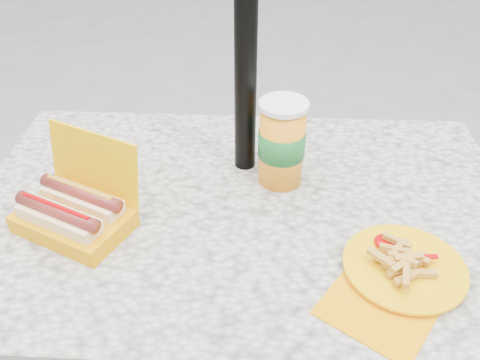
{
  "coord_description": "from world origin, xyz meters",
  "views": [
    {
      "loc": [
        0.04,
        -0.87,
        1.46
      ],
      "look_at": [
        -0.0,
        0.03,
        0.8
      ],
      "focal_mm": 38.0,
      "sensor_mm": 36.0,
      "label": 1
    }
  ],
  "objects_px": {
    "hotdog_box": "(74,211)",
    "fries_plate": "(402,268)",
    "soda_cup": "(282,143)",
    "umbrella_pole": "(246,24)"
  },
  "relations": [
    {
      "from": "umbrella_pole",
      "to": "hotdog_box",
      "type": "height_order",
      "value": "umbrella_pole"
    },
    {
      "from": "umbrella_pole",
      "to": "hotdog_box",
      "type": "bearing_deg",
      "value": -143.78
    },
    {
      "from": "umbrella_pole",
      "to": "hotdog_box",
      "type": "distance_m",
      "value": 0.52
    },
    {
      "from": "hotdog_box",
      "to": "soda_cup",
      "type": "distance_m",
      "value": 0.47
    },
    {
      "from": "hotdog_box",
      "to": "soda_cup",
      "type": "relative_size",
      "value": 1.35
    },
    {
      "from": "hotdog_box",
      "to": "fries_plate",
      "type": "distance_m",
      "value": 0.66
    },
    {
      "from": "hotdog_box",
      "to": "soda_cup",
      "type": "xyz_separation_m",
      "value": [
        0.42,
        0.19,
        0.06
      ]
    },
    {
      "from": "fries_plate",
      "to": "umbrella_pole",
      "type": "bearing_deg",
      "value": 131.8
    },
    {
      "from": "fries_plate",
      "to": "soda_cup",
      "type": "bearing_deg",
      "value": 128.17
    },
    {
      "from": "umbrella_pole",
      "to": "fries_plate",
      "type": "distance_m",
      "value": 0.57
    }
  ]
}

